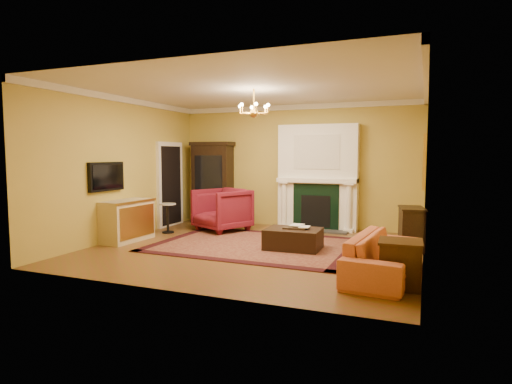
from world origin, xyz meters
The scene contains 26 objects.
floor centered at (0.00, 0.00, -0.01)m, with size 6.00×5.50×0.02m, color brown.
ceiling centered at (0.00, 0.00, 3.01)m, with size 6.00×5.50×0.02m, color silver.
wall_back centered at (0.00, 2.76, 1.50)m, with size 6.00×0.02×3.00m, color gold.
wall_front centered at (0.00, -2.76, 1.50)m, with size 6.00×0.02×3.00m, color gold.
wall_left centered at (-3.01, 0.00, 1.50)m, with size 0.02×5.50×3.00m, color gold.
wall_right centered at (3.01, 0.00, 1.50)m, with size 0.02×5.50×3.00m, color gold.
fireplace centered at (0.60, 2.57, 1.19)m, with size 1.90×0.70×2.50m.
crown_molding centered at (0.00, 0.96, 2.94)m, with size 6.00×5.50×0.12m.
doorway centered at (-2.95, 1.70, 1.05)m, with size 0.08×1.05×2.10m.
tv_panel centered at (-2.95, -0.60, 1.35)m, with size 0.09×0.95×0.58m.
gilt_mirror centered at (2.97, 1.40, 1.65)m, with size 0.06×0.76×1.05m.
chandelier centered at (0.00, 0.00, 2.61)m, with size 0.63×0.55×0.53m.
oriental_rug centered at (-0.09, 0.31, 0.01)m, with size 3.85×2.89×0.02m, color #46110F.
china_cabinet centered at (-2.17, 2.49, 1.01)m, with size 1.01×0.46×2.02m, color black.
wingback_armchair centered at (-1.42, 1.50, 0.55)m, with size 1.07×1.00×1.10m, color maroon.
pedestal_table centered at (-2.44, 0.79, 0.40)m, with size 0.38×0.38×0.68m.
commode centered at (-2.73, -0.29, 0.43)m, with size 0.54×1.14×0.85m, color beige.
coral_sofa centered at (2.48, -0.99, 0.41)m, with size 2.10×0.61×0.82m, color #CC6140.
end_table centered at (2.72, -1.45, 0.30)m, with size 0.52×0.52×0.61m, color #331E0E.
console_table centered at (2.78, 1.00, 0.39)m, with size 0.40×0.70×0.78m, color black.
leather_ottoman centered at (0.71, 0.22, 0.21)m, with size 1.02×0.74×0.38m, color black.
ottoman_tray centered at (0.73, 0.27, 0.41)m, with size 0.42×0.33×0.03m, color black.
book_a centered at (0.62, 0.37, 0.58)m, with size 0.23×0.03×0.31m, color gray.
book_b centered at (0.82, 0.26, 0.56)m, with size 0.19×0.02×0.26m, color gray.
topiary_left centered at (-0.02, 2.53, 1.49)m, with size 0.18×0.18×0.48m.
topiary_right centered at (1.24, 2.53, 1.44)m, with size 0.14×0.14×0.38m.
Camera 1 is at (3.01, -7.43, 1.79)m, focal length 30.00 mm.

